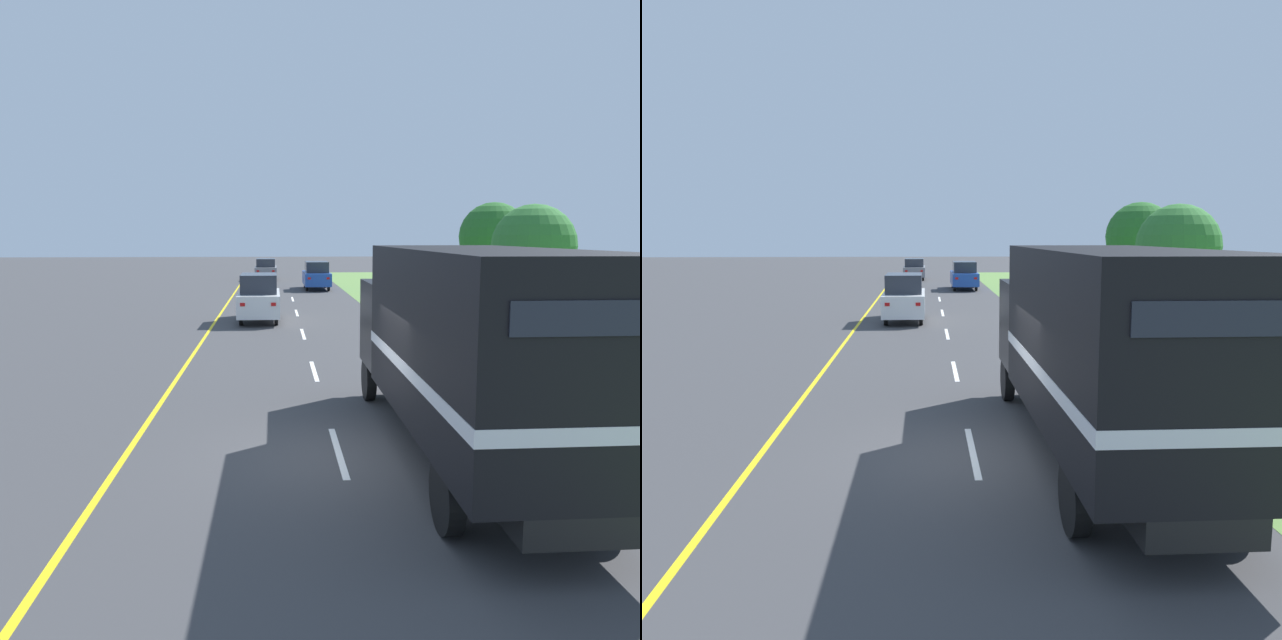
{
  "view_description": "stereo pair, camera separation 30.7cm",
  "coord_description": "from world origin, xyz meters",
  "views": [
    {
      "loc": [
        -1.11,
        -10.29,
        3.79
      ],
      "look_at": [
        0.3,
        8.61,
        1.2
      ],
      "focal_mm": 35.0,
      "sensor_mm": 36.0,
      "label": 1
    },
    {
      "loc": [
        -0.8,
        -10.31,
        3.79
      ],
      "look_at": [
        0.3,
        8.61,
        1.2
      ],
      "focal_mm": 35.0,
      "sensor_mm": 36.0,
      "label": 2
    }
  ],
  "objects": [
    {
      "name": "centre_dash_near",
      "position": [
        0.0,
        0.23,
        0.0
      ],
      "size": [
        0.12,
        2.6,
        0.01
      ],
      "primitive_type": "cube",
      "color": "white",
      "rests_on": "ground"
    },
    {
      "name": "lead_car_white",
      "position": [
        -1.76,
        17.17,
        1.04
      ],
      "size": [
        1.8,
        4.22,
        2.1
      ],
      "color": "black",
      "rests_on": "ground"
    },
    {
      "name": "roadside_tree_near",
      "position": [
        8.15,
        11.46,
        3.39
      ],
      "size": [
        2.97,
        2.97,
        4.89
      ],
      "color": "brown",
      "rests_on": "ground"
    },
    {
      "name": "centre_dash_farthest",
      "position": [
        0.0,
        26.63,
        0.0
      ],
      "size": [
        0.12,
        2.6,
        0.01
      ],
      "primitive_type": "cube",
      "color": "white",
      "rests_on": "ground"
    },
    {
      "name": "lead_car_grey_ahead",
      "position": [
        -1.76,
        43.02,
        0.92
      ],
      "size": [
        1.8,
        4.55,
        1.81
      ],
      "color": "black",
      "rests_on": "ground"
    },
    {
      "name": "ground_plane",
      "position": [
        0.0,
        0.0,
        0.0
      ],
      "size": [
        200.0,
        200.0,
        0.0
      ],
      "primitive_type": "plane",
      "color": "#3D3D3F"
    },
    {
      "name": "grass_shoulder",
      "position": [
        13.7,
        18.89,
        0.0
      ],
      "size": [
        20.0,
        68.37,
        0.01
      ],
      "primitive_type": "cube",
      "color": "#608942",
      "rests_on": "ground"
    },
    {
      "name": "lead_car_blue_ahead",
      "position": [
        1.89,
        33.3,
        0.98
      ],
      "size": [
        1.8,
        4.48,
        1.96
      ],
      "color": "black",
      "rests_on": "ground"
    },
    {
      "name": "highway_sign",
      "position": [
        5.77,
        5.77,
        1.6
      ],
      "size": [
        2.21,
        0.09,
        2.69
      ],
      "color": "#9E9EA3",
      "rests_on": "ground"
    },
    {
      "name": "centre_dash_mid_a",
      "position": [
        0.0,
        6.83,
        0.0
      ],
      "size": [
        0.12,
        2.6,
        0.01
      ],
      "primitive_type": "cube",
      "color": "white",
      "rests_on": "ground"
    },
    {
      "name": "centre_dash_mid_b",
      "position": [
        0.0,
        13.43,
        0.0
      ],
      "size": [
        0.12,
        2.6,
        0.01
      ],
      "primitive_type": "cube",
      "color": "white",
      "rests_on": "ground"
    },
    {
      "name": "centre_dash_far",
      "position": [
        0.0,
        20.03,
        0.0
      ],
      "size": [
        0.12,
        2.6,
        0.01
      ],
      "primitive_type": "cube",
      "color": "white",
      "rests_on": "ground"
    },
    {
      "name": "edge_line_yellow",
      "position": [
        -3.7,
        18.89,
        0.0
      ],
      "size": [
        0.12,
        68.37,
        0.01
      ],
      "primitive_type": "cube",
      "color": "yellow",
      "rests_on": "ground"
    },
    {
      "name": "roadside_tree_mid",
      "position": [
        9.95,
        20.6,
        3.69
      ],
      "size": [
        3.42,
        3.42,
        5.43
      ],
      "color": "brown",
      "rests_on": "ground"
    },
    {
      "name": "horse_trailer_truck",
      "position": [
        2.12,
        -0.29,
        2.0
      ],
      "size": [
        2.46,
        8.8,
        3.58
      ],
      "color": "black",
      "rests_on": "ground"
    }
  ]
}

